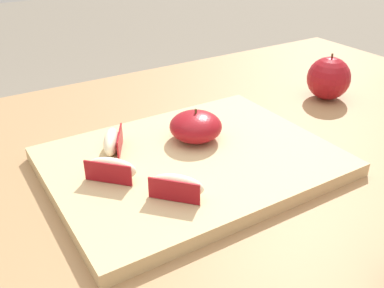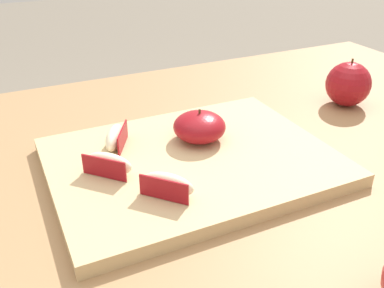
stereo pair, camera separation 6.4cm
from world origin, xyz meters
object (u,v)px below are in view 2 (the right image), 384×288
object	(u,v)px
apple_wedge_left	(168,185)
apple_wedge_right	(108,164)
apple_half_skin_up	(199,127)
apple_wedge_middle	(115,137)
whole_apple_red_delicious	(348,84)
cutting_board	(192,161)

from	to	relation	value
apple_wedge_left	apple_wedge_right	bearing A→B (deg)	123.33
apple_half_skin_up	apple_wedge_middle	world-z (taller)	apple_half_skin_up
apple_wedge_middle	whole_apple_red_delicious	distance (m)	0.48
cutting_board	apple_wedge_right	bearing A→B (deg)	177.91
cutting_board	apple_wedge_right	size ratio (longest dim) A/B	6.15
apple_half_skin_up	apple_wedge_left	bearing A→B (deg)	-131.03
apple_wedge_right	apple_half_skin_up	bearing A→B (deg)	13.13
cutting_board	whole_apple_red_delicious	world-z (taller)	whole_apple_red_delicious
apple_wedge_left	whole_apple_red_delicious	distance (m)	0.49
apple_half_skin_up	apple_wedge_middle	distance (m)	0.13
apple_wedge_right	apple_wedge_left	xyz separation A→B (m)	(0.06, -0.08, 0.00)
cutting_board	whole_apple_red_delicious	xyz separation A→B (m)	(0.39, 0.09, 0.03)
cutting_board	apple_wedge_middle	size ratio (longest dim) A/B	5.67
apple_wedge_right	whole_apple_red_delicious	xyz separation A→B (m)	(0.51, 0.08, 0.01)
apple_wedge_right	apple_wedge_left	size ratio (longest dim) A/B	0.99
apple_wedge_left	whole_apple_red_delicious	size ratio (longest dim) A/B	0.71
apple_wedge_right	whole_apple_red_delicious	bearing A→B (deg)	9.13
cutting_board	apple_half_skin_up	distance (m)	0.06
whole_apple_red_delicious	apple_wedge_left	bearing A→B (deg)	-160.05
apple_wedge_left	apple_half_skin_up	bearing A→B (deg)	48.97
apple_wedge_right	apple_wedge_middle	xyz separation A→B (m)	(0.03, 0.07, 0.00)
cutting_board	apple_wedge_middle	distance (m)	0.13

